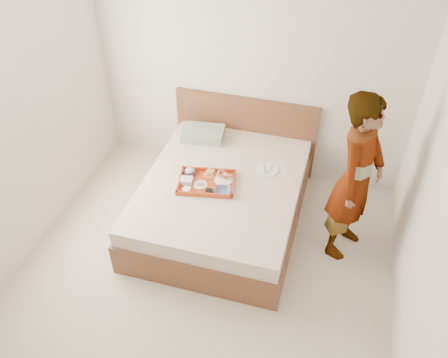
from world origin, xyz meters
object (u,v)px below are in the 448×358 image
dinner_plate (267,170)px  person (356,179)px  bed (222,200)px  tray (207,182)px

dinner_plate → person: 0.99m
bed → dinner_plate: size_ratio=8.54×
tray → dinner_plate: (0.54, 0.39, -0.02)m
bed → dinner_plate: 0.57m
bed → person: person is taller
tray → dinner_plate: size_ratio=2.39×
tray → person: person is taller
bed → tray: bearing=-147.7°
bed → tray: tray is taller
tray → person: (1.41, 0.07, 0.31)m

